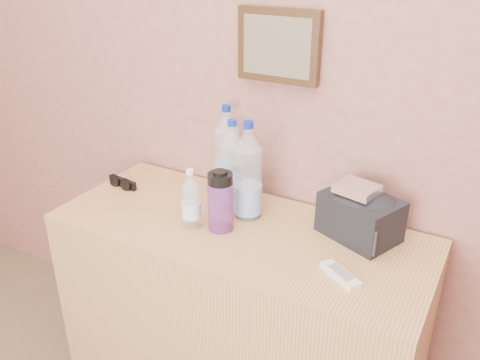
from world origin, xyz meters
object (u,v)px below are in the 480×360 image
(dresser, at_px, (239,320))
(pet_large_c, at_px, (248,176))
(sunglasses, at_px, (123,183))
(toiletry_bag, at_px, (360,214))
(foil_packet, at_px, (357,189))
(pet_large_b, at_px, (227,155))
(pet_large_a, at_px, (232,169))
(pet_small, at_px, (191,202))
(ac_remote, at_px, (340,275))
(nalgene_bottle, at_px, (221,201))

(dresser, bearing_deg, pet_large_c, 99.66)
(sunglasses, bearing_deg, dresser, 1.83)
(pet_large_c, xyz_separation_m, toiletry_bag, (0.39, 0.06, -0.08))
(sunglasses, distance_m, foil_packet, 0.94)
(pet_large_b, bearing_deg, pet_large_a, -48.79)
(pet_small, bearing_deg, ac_remote, -3.14)
(pet_large_b, relative_size, toiletry_bag, 1.46)
(pet_large_a, bearing_deg, dresser, -51.99)
(nalgene_bottle, bearing_deg, sunglasses, 170.84)
(pet_large_b, height_order, pet_large_c, pet_large_c)
(pet_large_b, bearing_deg, sunglasses, -156.60)
(foil_packet, bearing_deg, toiletry_bag, 33.57)
(sunglasses, height_order, toiletry_bag, toiletry_bag)
(dresser, xyz_separation_m, pet_small, (-0.15, -0.08, 0.51))
(pet_large_a, height_order, ac_remote, pet_large_a)
(dresser, height_order, pet_small, pet_small)
(pet_small, height_order, ac_remote, pet_small)
(nalgene_bottle, distance_m, sunglasses, 0.53)
(dresser, bearing_deg, sunglasses, 175.27)
(ac_remote, bearing_deg, sunglasses, -157.30)
(nalgene_bottle, relative_size, toiletry_bag, 0.90)
(pet_large_a, relative_size, sunglasses, 2.41)
(pet_large_c, bearing_deg, dresser, -80.34)
(pet_small, bearing_deg, dresser, 27.23)
(ac_remote, relative_size, toiletry_bag, 0.58)
(pet_large_c, xyz_separation_m, sunglasses, (-0.55, -0.04, -0.14))
(pet_large_a, xyz_separation_m, sunglasses, (-0.46, -0.09, -0.13))
(nalgene_bottle, bearing_deg, foil_packet, 22.83)
(pet_large_c, distance_m, foil_packet, 0.38)
(pet_large_c, distance_m, sunglasses, 0.57)
(ac_remote, bearing_deg, foil_packet, 131.77)
(dresser, xyz_separation_m, toiletry_bag, (0.38, 0.15, 0.49))
(nalgene_bottle, relative_size, foil_packet, 1.70)
(dresser, distance_m, pet_large_c, 0.58)
(foil_packet, bearing_deg, pet_small, -157.20)
(sunglasses, xyz_separation_m, toiletry_bag, (0.94, 0.10, 0.06))
(dresser, relative_size, toiletry_bag, 5.44)
(pet_large_a, xyz_separation_m, ac_remote, (0.51, -0.24, -0.14))
(foil_packet, bearing_deg, pet_large_a, -179.60)
(pet_large_c, distance_m, toiletry_bag, 0.40)
(pet_large_c, bearing_deg, ac_remote, -24.89)
(pet_large_a, bearing_deg, pet_large_b, 131.21)
(ac_remote, xyz_separation_m, foil_packet, (-0.04, 0.24, 0.17))
(foil_packet, bearing_deg, ac_remote, -79.85)
(nalgene_bottle, height_order, ac_remote, nalgene_bottle)
(toiletry_bag, bearing_deg, nalgene_bottle, -134.67)
(pet_large_c, relative_size, sunglasses, 2.58)
(pet_large_c, height_order, sunglasses, pet_large_c)
(dresser, relative_size, pet_small, 6.08)
(dresser, xyz_separation_m, sunglasses, (-0.57, 0.05, 0.43))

